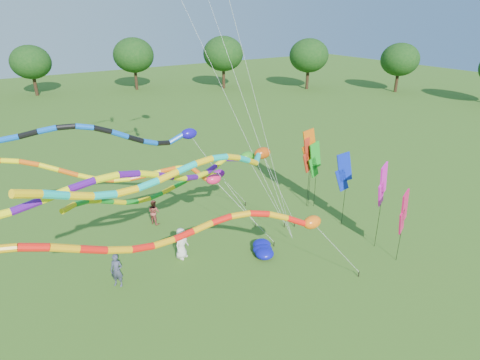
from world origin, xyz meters
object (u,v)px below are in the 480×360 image
person_a (181,243)px  person_b (117,271)px  blue_nylon_heap (260,253)px  person_c (154,212)px  tube_kite_red (217,230)px  tube_kite_orange (130,173)px

person_a → person_b: size_ratio=1.03×
blue_nylon_heap → person_b: person_b is taller
person_a → person_c: (0.23, 4.38, -0.10)m
tube_kite_red → person_c: (1.07, 9.79, -3.84)m
person_a → person_b: person_a is taller
blue_nylon_heap → person_c: size_ratio=1.02×
tube_kite_red → person_a: tube_kite_red is taller
tube_kite_orange → person_a: 4.77m
tube_kite_red → tube_kite_orange: tube_kite_orange is taller
tube_kite_orange → person_a: (2.04, -0.95, -4.20)m
tube_kite_orange → blue_nylon_heap: tube_kite_orange is taller
person_b → person_c: (3.89, 4.85, -0.07)m
person_b → blue_nylon_heap: bearing=29.8°
tube_kite_orange → person_b: 4.75m
tube_kite_red → tube_kite_orange: (-1.20, 6.36, 0.46)m
person_a → blue_nylon_heap: bearing=-60.3°
blue_nylon_heap → person_c: 7.51m
tube_kite_red → blue_nylon_heap: 6.98m
tube_kite_red → tube_kite_orange: 6.49m
person_c → tube_kite_orange: bearing=125.3°
tube_kite_red → blue_nylon_heap: tube_kite_red is taller
tube_kite_orange → person_c: bearing=79.3°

